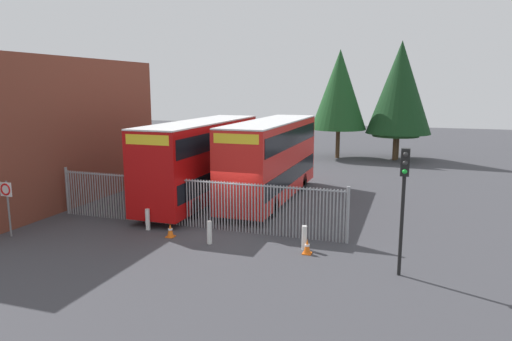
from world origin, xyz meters
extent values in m
plane|color=#3D3D42|center=(0.00, 8.00, 0.00)|extent=(100.00, 100.00, 0.00)
cube|color=brown|center=(-12.24, 1.67, 3.87)|extent=(6.48, 14.38, 7.75)
cylinder|color=gray|center=(-8.52, 0.00, 1.10)|extent=(0.06, 0.06, 2.20)
cylinder|color=gray|center=(-8.38, 0.00, 1.10)|extent=(0.06, 0.06, 2.20)
cylinder|color=gray|center=(-8.24, 0.00, 1.10)|extent=(0.06, 0.06, 2.20)
cylinder|color=gray|center=(-8.10, 0.00, 1.10)|extent=(0.06, 0.06, 2.20)
cylinder|color=gray|center=(-7.96, 0.00, 1.10)|extent=(0.06, 0.06, 2.20)
cylinder|color=gray|center=(-7.82, 0.00, 1.10)|extent=(0.06, 0.06, 2.20)
cylinder|color=gray|center=(-7.68, 0.00, 1.10)|extent=(0.06, 0.06, 2.20)
cylinder|color=gray|center=(-7.54, 0.00, 1.10)|extent=(0.06, 0.06, 2.20)
cylinder|color=gray|center=(-7.40, 0.00, 1.10)|extent=(0.06, 0.06, 2.20)
cylinder|color=gray|center=(-7.26, 0.00, 1.10)|extent=(0.06, 0.06, 2.20)
cylinder|color=gray|center=(-7.12, 0.00, 1.10)|extent=(0.06, 0.06, 2.20)
cylinder|color=gray|center=(-6.98, 0.00, 1.10)|extent=(0.06, 0.06, 2.20)
cylinder|color=gray|center=(-6.84, 0.00, 1.10)|extent=(0.06, 0.06, 2.20)
cylinder|color=gray|center=(-6.70, 0.00, 1.10)|extent=(0.06, 0.06, 2.20)
cylinder|color=gray|center=(-6.56, 0.00, 1.10)|extent=(0.06, 0.06, 2.20)
cylinder|color=gray|center=(-6.42, 0.00, 1.10)|extent=(0.06, 0.06, 2.20)
cylinder|color=gray|center=(-6.28, 0.00, 1.10)|extent=(0.06, 0.06, 2.20)
cylinder|color=gray|center=(-6.14, 0.00, 1.10)|extent=(0.06, 0.06, 2.20)
cylinder|color=gray|center=(-6.00, 0.00, 1.10)|extent=(0.06, 0.06, 2.20)
cylinder|color=gray|center=(-5.85, 0.00, 1.10)|extent=(0.06, 0.06, 2.20)
cylinder|color=gray|center=(-5.71, 0.00, 1.10)|extent=(0.06, 0.06, 2.20)
cylinder|color=gray|center=(-5.57, 0.00, 1.10)|extent=(0.06, 0.06, 2.20)
cylinder|color=gray|center=(-5.43, 0.00, 1.10)|extent=(0.06, 0.06, 2.20)
cylinder|color=gray|center=(-5.29, 0.00, 1.10)|extent=(0.06, 0.06, 2.20)
cylinder|color=gray|center=(-5.15, 0.00, 1.10)|extent=(0.06, 0.06, 2.20)
cylinder|color=gray|center=(-5.01, 0.00, 1.10)|extent=(0.06, 0.06, 2.20)
cylinder|color=gray|center=(-4.87, 0.00, 1.10)|extent=(0.06, 0.06, 2.20)
cylinder|color=gray|center=(-4.73, 0.00, 1.10)|extent=(0.06, 0.06, 2.20)
cylinder|color=gray|center=(-4.59, 0.00, 1.10)|extent=(0.06, 0.06, 2.20)
cylinder|color=gray|center=(-4.45, 0.00, 1.10)|extent=(0.06, 0.06, 2.20)
cylinder|color=gray|center=(-4.31, 0.00, 1.10)|extent=(0.06, 0.06, 2.20)
cylinder|color=gray|center=(-4.17, 0.00, 1.10)|extent=(0.06, 0.06, 2.20)
cylinder|color=gray|center=(-4.03, 0.00, 1.10)|extent=(0.06, 0.06, 2.20)
cylinder|color=gray|center=(-3.89, 0.00, 1.10)|extent=(0.06, 0.06, 2.20)
cylinder|color=gray|center=(-3.75, 0.00, 1.10)|extent=(0.06, 0.06, 2.20)
cylinder|color=gray|center=(-3.61, 0.00, 1.10)|extent=(0.06, 0.06, 2.20)
cylinder|color=gray|center=(-3.47, 0.00, 1.10)|extent=(0.06, 0.06, 2.20)
cylinder|color=gray|center=(-3.33, 0.00, 1.10)|extent=(0.06, 0.06, 2.20)
cylinder|color=gray|center=(-3.18, 0.00, 1.10)|extent=(0.06, 0.06, 2.20)
cylinder|color=gray|center=(-3.04, 0.00, 1.10)|extent=(0.06, 0.06, 2.20)
cylinder|color=gray|center=(-2.90, 0.00, 1.10)|extent=(0.06, 0.06, 2.20)
cylinder|color=gray|center=(-2.76, 0.00, 1.10)|extent=(0.06, 0.06, 2.20)
cylinder|color=gray|center=(-2.62, 0.00, 1.10)|extent=(0.06, 0.06, 2.20)
cylinder|color=gray|center=(-2.48, 0.00, 1.10)|extent=(0.06, 0.06, 2.20)
cylinder|color=gray|center=(-2.34, 0.00, 1.10)|extent=(0.06, 0.06, 2.20)
cylinder|color=gray|center=(-2.20, 0.00, 1.10)|extent=(0.06, 0.06, 2.20)
cylinder|color=gray|center=(-2.06, 0.00, 1.10)|extent=(0.06, 0.06, 2.20)
cylinder|color=gray|center=(-1.92, 0.00, 1.10)|extent=(0.06, 0.06, 2.20)
cylinder|color=gray|center=(-1.78, 0.00, 1.10)|extent=(0.06, 0.06, 2.20)
cylinder|color=gray|center=(-1.64, 0.00, 1.10)|extent=(0.06, 0.06, 2.20)
cylinder|color=gray|center=(-1.50, 0.00, 1.10)|extent=(0.06, 0.06, 2.20)
cylinder|color=gray|center=(-1.36, 0.00, 1.10)|extent=(0.06, 0.06, 2.20)
cylinder|color=gray|center=(-1.22, 0.00, 1.10)|extent=(0.06, 0.06, 2.20)
cylinder|color=gray|center=(-1.08, 0.00, 1.10)|extent=(0.06, 0.06, 2.20)
cylinder|color=gray|center=(-0.94, 0.00, 1.10)|extent=(0.06, 0.06, 2.20)
cylinder|color=gray|center=(-0.80, 0.00, 1.10)|extent=(0.06, 0.06, 2.20)
cylinder|color=gray|center=(-0.66, 0.00, 1.10)|extent=(0.06, 0.06, 2.20)
cylinder|color=gray|center=(-0.52, 0.00, 1.10)|extent=(0.06, 0.06, 2.20)
cylinder|color=gray|center=(-0.37, 0.00, 1.10)|extent=(0.06, 0.06, 2.20)
cylinder|color=gray|center=(-0.23, 0.00, 1.10)|extent=(0.06, 0.06, 2.20)
cylinder|color=gray|center=(-0.09, 0.00, 1.10)|extent=(0.06, 0.06, 2.20)
cylinder|color=gray|center=(0.05, 0.00, 1.10)|extent=(0.06, 0.06, 2.20)
cylinder|color=gray|center=(0.19, 0.00, 1.10)|extent=(0.06, 0.06, 2.20)
cylinder|color=gray|center=(0.33, 0.00, 1.10)|extent=(0.06, 0.06, 2.20)
cylinder|color=gray|center=(0.47, 0.00, 1.10)|extent=(0.06, 0.06, 2.20)
cylinder|color=gray|center=(0.61, 0.00, 1.10)|extent=(0.06, 0.06, 2.20)
cylinder|color=gray|center=(0.75, 0.00, 1.10)|extent=(0.06, 0.06, 2.20)
cylinder|color=gray|center=(0.89, 0.00, 1.10)|extent=(0.06, 0.06, 2.20)
cylinder|color=gray|center=(1.03, 0.00, 1.10)|extent=(0.06, 0.06, 2.20)
cylinder|color=gray|center=(1.17, 0.00, 1.10)|extent=(0.06, 0.06, 2.20)
cylinder|color=gray|center=(1.31, 0.00, 1.10)|extent=(0.06, 0.06, 2.20)
cylinder|color=gray|center=(1.45, 0.00, 1.10)|extent=(0.06, 0.06, 2.20)
cylinder|color=gray|center=(1.59, 0.00, 1.10)|extent=(0.06, 0.06, 2.20)
cylinder|color=gray|center=(1.73, 0.00, 1.10)|extent=(0.06, 0.06, 2.20)
cylinder|color=gray|center=(1.87, 0.00, 1.10)|extent=(0.06, 0.06, 2.20)
cylinder|color=gray|center=(2.01, 0.00, 1.10)|extent=(0.06, 0.06, 2.20)
cylinder|color=gray|center=(2.15, 0.00, 1.10)|extent=(0.06, 0.06, 2.20)
cylinder|color=gray|center=(2.29, 0.00, 1.10)|extent=(0.06, 0.06, 2.20)
cylinder|color=gray|center=(2.44, 0.00, 1.10)|extent=(0.06, 0.06, 2.20)
cylinder|color=gray|center=(2.58, 0.00, 1.10)|extent=(0.06, 0.06, 2.20)
cylinder|color=gray|center=(2.72, 0.00, 1.10)|extent=(0.06, 0.06, 2.20)
cylinder|color=gray|center=(2.86, 0.00, 1.10)|extent=(0.06, 0.06, 2.20)
cylinder|color=gray|center=(3.00, 0.00, 1.10)|extent=(0.06, 0.06, 2.20)
cylinder|color=gray|center=(3.14, 0.00, 1.10)|extent=(0.06, 0.06, 2.20)
cylinder|color=gray|center=(3.28, 0.00, 1.10)|extent=(0.06, 0.06, 2.20)
cylinder|color=gray|center=(3.42, 0.00, 1.10)|extent=(0.06, 0.06, 2.20)
cylinder|color=gray|center=(3.56, 0.00, 1.10)|extent=(0.06, 0.06, 2.20)
cylinder|color=gray|center=(3.70, 0.00, 1.10)|extent=(0.06, 0.06, 2.20)
cylinder|color=gray|center=(3.84, 0.00, 1.10)|extent=(0.06, 0.06, 2.20)
cylinder|color=gray|center=(3.98, 0.00, 1.10)|extent=(0.06, 0.06, 2.20)
cylinder|color=gray|center=(4.12, 0.00, 1.10)|extent=(0.06, 0.06, 2.20)
cylinder|color=gray|center=(4.26, 0.00, 1.10)|extent=(0.06, 0.06, 2.20)
cylinder|color=gray|center=(4.40, 0.00, 1.10)|extent=(0.06, 0.06, 2.20)
cylinder|color=gray|center=(4.54, 0.00, 1.10)|extent=(0.06, 0.06, 2.20)
cylinder|color=gray|center=(4.68, 0.00, 1.10)|extent=(0.06, 0.06, 2.20)
cylinder|color=gray|center=(4.82, 0.00, 1.10)|extent=(0.06, 0.06, 2.20)
cylinder|color=gray|center=(4.96, 0.00, 1.10)|extent=(0.06, 0.06, 2.20)
cylinder|color=gray|center=(5.11, 0.00, 1.10)|extent=(0.06, 0.06, 2.20)
cylinder|color=gray|center=(5.25, 0.00, 1.10)|extent=(0.06, 0.06, 2.20)
cylinder|color=gray|center=(-1.64, 0.00, 2.12)|extent=(13.77, 0.07, 0.07)
cylinder|color=gray|center=(-8.52, 0.00, 1.18)|extent=(0.14, 0.14, 2.35)
cylinder|color=gray|center=(5.25, 0.00, 1.18)|extent=(0.14, 0.14, 2.35)
cube|color=#B70C0C|center=(-3.27, 4.45, 2.35)|extent=(2.50, 10.80, 4.00)
cube|color=black|center=(-3.27, 4.45, 1.55)|extent=(2.54, 10.37, 0.90)
cube|color=black|center=(-3.27, 4.45, 3.55)|extent=(2.54, 10.37, 0.90)
cube|color=yellow|center=(-3.27, -0.90, 4.00)|extent=(2.12, 0.12, 0.44)
cube|color=silver|center=(-3.27, 4.45, 4.38)|extent=(2.50, 10.80, 0.08)
cylinder|color=black|center=(-4.37, 1.11, 0.52)|extent=(0.30, 1.04, 1.04)
cylinder|color=black|center=(-2.17, 1.11, 0.52)|extent=(0.30, 1.04, 1.04)
cylinder|color=black|center=(-4.37, 7.42, 0.52)|extent=(0.30, 1.04, 1.04)
cylinder|color=black|center=(-2.17, 7.42, 0.52)|extent=(0.30, 1.04, 1.04)
cube|color=red|center=(0.21, 6.04, 2.35)|extent=(2.50, 10.80, 4.00)
cube|color=black|center=(0.21, 6.04, 1.55)|extent=(2.54, 10.37, 0.90)
cube|color=black|center=(0.21, 6.04, 3.55)|extent=(2.54, 10.37, 0.90)
cube|color=yellow|center=(0.21, 0.69, 4.00)|extent=(2.12, 0.12, 0.44)
cube|color=silver|center=(0.21, 6.04, 4.38)|extent=(2.50, 10.80, 0.08)
cylinder|color=black|center=(-0.89, 2.69, 0.52)|extent=(0.30, 1.04, 1.04)
cylinder|color=black|center=(1.31, 2.69, 0.52)|extent=(0.30, 1.04, 1.04)
cylinder|color=black|center=(-0.89, 9.01, 0.52)|extent=(0.30, 1.04, 1.04)
cylinder|color=black|center=(1.31, 9.01, 0.52)|extent=(0.30, 1.04, 1.04)
cylinder|color=silver|center=(-3.34, -1.04, 0.47)|extent=(0.20, 0.20, 0.95)
cylinder|color=silver|center=(0.01, -1.86, 0.47)|extent=(0.20, 0.20, 0.95)
cylinder|color=silver|center=(3.78, -1.28, 0.47)|extent=(0.20, 0.20, 0.95)
cube|color=orange|center=(3.99, -1.72, 0.02)|extent=(0.34, 0.34, 0.04)
cone|color=orange|center=(3.99, -1.72, 0.32)|extent=(0.28, 0.28, 0.55)
cylinder|color=white|center=(3.99, -1.72, 0.34)|extent=(0.19, 0.19, 0.07)
cube|color=orange|center=(-1.90, -1.62, 0.02)|extent=(0.34, 0.34, 0.04)
cone|color=orange|center=(-1.90, -1.62, 0.32)|extent=(0.28, 0.28, 0.55)
cylinder|color=white|center=(-1.90, -1.62, 0.34)|extent=(0.19, 0.19, 0.07)
cylinder|color=slate|center=(-8.34, -3.71, 1.20)|extent=(0.08, 0.08, 2.40)
cube|color=white|center=(-8.34, -3.76, 2.05)|extent=(0.60, 0.03, 0.60)
torus|color=red|center=(-8.34, -3.77, 2.05)|extent=(0.52, 0.08, 0.52)
cylinder|color=black|center=(7.36, -2.68, 1.70)|extent=(0.12, 0.12, 3.40)
cube|color=black|center=(7.36, -2.68, 3.85)|extent=(0.28, 0.24, 0.90)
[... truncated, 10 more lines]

